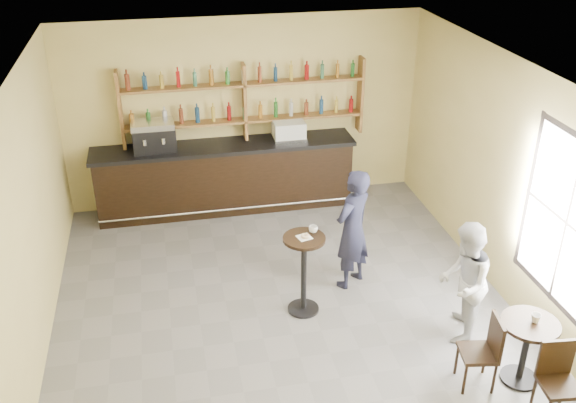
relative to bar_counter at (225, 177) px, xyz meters
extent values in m
plane|color=slate|center=(0.40, -3.15, -0.59)|extent=(7.00, 7.00, 0.00)
plane|color=white|center=(0.40, -3.15, 2.61)|extent=(7.00, 7.00, 0.00)
plane|color=#CFBE76|center=(0.40, 0.35, 1.01)|extent=(7.00, 0.00, 7.00)
plane|color=#CFBE76|center=(-2.60, -3.15, 1.01)|extent=(0.00, 7.00, 7.00)
plane|color=#CFBE76|center=(3.40, -3.15, 1.01)|extent=(0.00, 7.00, 7.00)
plane|color=white|center=(3.39, -4.35, 1.11)|extent=(0.00, 2.00, 2.00)
cube|color=white|center=(0.65, -3.11, 0.53)|extent=(0.21, 0.21, 0.00)
torus|color=#C19246|center=(0.66, -3.12, 0.56)|extent=(0.12, 0.12, 0.04)
imported|color=white|center=(0.79, -3.01, 0.58)|extent=(0.12, 0.12, 0.09)
imported|color=black|center=(1.44, -2.63, 0.28)|extent=(0.76, 0.72, 1.75)
imported|color=white|center=(2.85, -4.90, 0.28)|extent=(0.14, 0.14, 0.10)
imported|color=#AAABAF|center=(2.43, -4.00, 0.20)|extent=(0.90, 0.96, 1.58)
camera|label=1|loc=(-0.97, -9.87, 4.66)|focal=40.00mm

